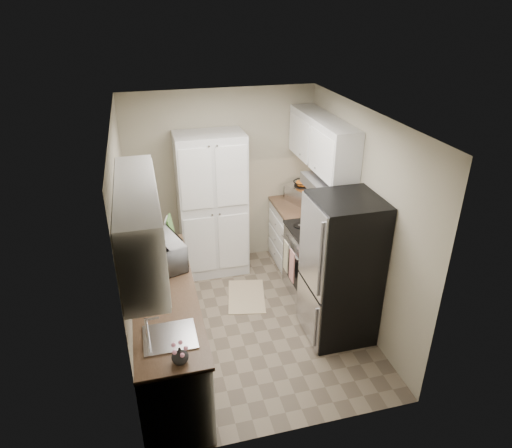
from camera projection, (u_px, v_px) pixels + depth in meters
name	position (u px, v px, depth m)	size (l,w,h in m)	color
ground	(250.00, 322.00, 5.55)	(3.20, 3.20, 0.00)	#7A6B56
room_shell	(248.00, 200.00, 4.80)	(2.64, 3.24, 2.52)	#B4AB91
pantry_cabinet	(212.00, 205.00, 6.19)	(0.90, 0.55, 2.00)	silver
base_cabinet_left	(168.00, 329.00, 4.76)	(0.60, 2.30, 0.88)	silver
countertop_left	(164.00, 292.00, 4.55)	(0.63, 2.33, 0.04)	brown
base_cabinet_right	(296.00, 236.00, 6.60)	(0.60, 0.80, 0.88)	silver
countertop_right	(298.00, 207.00, 6.39)	(0.63, 0.83, 0.04)	brown
electric_range	(316.00, 261.00, 5.89)	(0.71, 0.78, 1.13)	#B7B7BC
refrigerator	(341.00, 269.00, 5.02)	(0.70, 0.72, 1.70)	#B7B7BC
microwave	(162.00, 253.00, 4.90)	(0.58, 0.39, 0.32)	#A6A6AB
wine_bottle	(150.00, 236.00, 5.21)	(0.09, 0.09, 0.34)	black
flower_vase	(180.00, 355.00, 3.62)	(0.14, 0.14, 0.14)	silver
cutting_board	(171.00, 228.00, 5.46)	(0.02, 0.23, 0.28)	#54943E
toaster_oven	(301.00, 194.00, 6.46)	(0.31, 0.39, 0.23)	silver
fruit_basket	(303.00, 182.00, 6.41)	(0.26, 0.26, 0.11)	orange
kitchen_mat	(246.00, 296.00, 6.00)	(0.47, 0.75, 0.01)	beige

